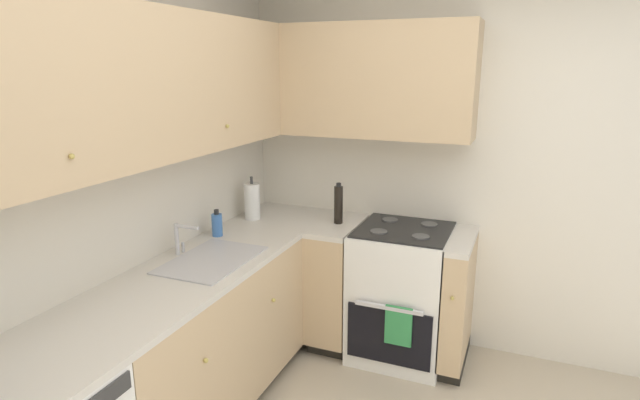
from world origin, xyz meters
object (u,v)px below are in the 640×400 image
object	(u,v)px
paper_towel_roll	(252,201)
oil_bottle	(338,204)
oven_range	(402,292)
soap_bottle	(217,224)

from	to	relation	value
paper_towel_roll	oil_bottle	distance (m)	0.61
oven_range	soap_bottle	world-z (taller)	soap_bottle
oven_range	paper_towel_roll	distance (m)	1.21
oven_range	soap_bottle	size ratio (longest dim) A/B	6.07
paper_towel_roll	soap_bottle	bearing A→B (deg)	177.25
oven_range	oil_bottle	bearing A→B (deg)	92.29
oil_bottle	oven_range	bearing A→B (deg)	-87.71
soap_bottle	oil_bottle	world-z (taller)	oil_bottle
soap_bottle	paper_towel_roll	size ratio (longest dim) A/B	0.55
soap_bottle	oven_range	bearing A→B (deg)	-62.27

